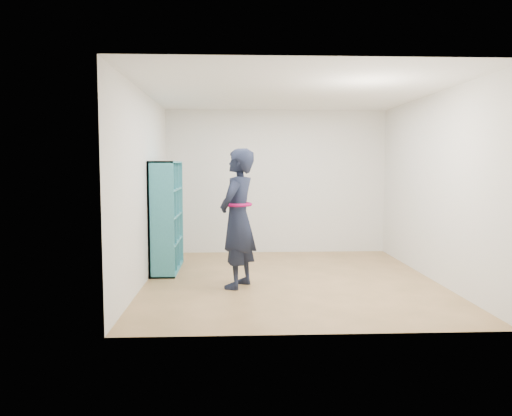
{
  "coord_description": "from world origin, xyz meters",
  "views": [
    {
      "loc": [
        -0.79,
        -6.85,
        1.62
      ],
      "look_at": [
        -0.46,
        0.3,
        0.99
      ],
      "focal_mm": 35.0,
      "sensor_mm": 36.0,
      "label": 1
    }
  ],
  "objects": [
    {
      "name": "wall_right",
      "position": [
        2.0,
        0.0,
        1.3
      ],
      "size": [
        0.02,
        4.5,
        2.6
      ],
      "primitive_type": "cube",
      "color": "silver",
      "rests_on": "floor"
    },
    {
      "name": "floor",
      "position": [
        0.0,
        0.0,
        0.0
      ],
      "size": [
        4.5,
        4.5,
        0.0
      ],
      "primitive_type": "plane",
      "color": "olive",
      "rests_on": "ground"
    },
    {
      "name": "bookshelf",
      "position": [
        -1.84,
        0.77,
        0.8
      ],
      "size": [
        0.36,
        1.25,
        1.66
      ],
      "color": "teal",
      "rests_on": "floor"
    },
    {
      "name": "smartphone",
      "position": [
        -0.83,
        -0.23,
        1.03
      ],
      "size": [
        0.04,
        0.09,
        0.12
      ],
      "rotation": [
        0.41,
        0.0,
        -0.35
      ],
      "color": "silver",
      "rests_on": "person"
    },
    {
      "name": "wall_front",
      "position": [
        0.0,
        -2.25,
        1.3
      ],
      "size": [
        4.0,
        0.02,
        2.6
      ],
      "primitive_type": "cube",
      "color": "silver",
      "rests_on": "floor"
    },
    {
      "name": "ceiling",
      "position": [
        0.0,
        0.0,
        2.6
      ],
      "size": [
        4.5,
        4.5,
        0.0
      ],
      "primitive_type": "plane",
      "color": "white",
      "rests_on": "wall_back"
    },
    {
      "name": "person",
      "position": [
        -0.73,
        -0.36,
        0.91
      ],
      "size": [
        0.68,
        0.79,
        1.82
      ],
      "rotation": [
        0.0,
        0.0,
        -2.0
      ],
      "color": "black",
      "rests_on": "floor"
    },
    {
      "name": "wall_back",
      "position": [
        0.0,
        2.25,
        1.3
      ],
      "size": [
        4.0,
        0.02,
        2.6
      ],
      "primitive_type": "cube",
      "color": "silver",
      "rests_on": "floor"
    },
    {
      "name": "wall_left",
      "position": [
        -2.0,
        0.0,
        1.3
      ],
      "size": [
        0.02,
        4.5,
        2.6
      ],
      "primitive_type": "cube",
      "color": "silver",
      "rests_on": "floor"
    }
  ]
}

